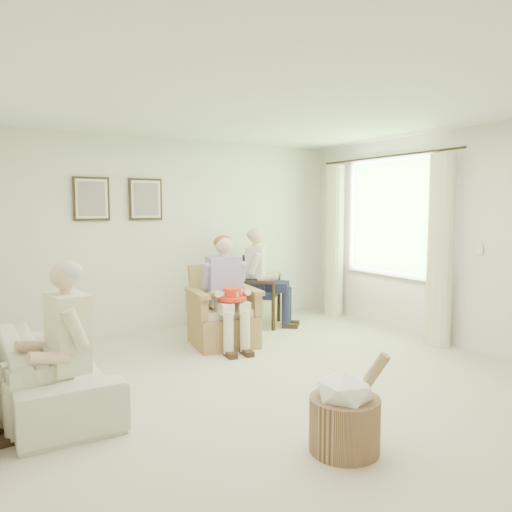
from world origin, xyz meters
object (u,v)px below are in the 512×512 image
Objects in this scene: red_hat at (232,296)px; person_sofa at (64,336)px; sofa at (53,368)px; person_wicker at (227,284)px; person_dark at (261,270)px; hatbox at (345,412)px; wood_armchair at (255,288)px; wicker_armchair at (222,320)px.

person_sofa is at bearing -151.61° from red_hat.
person_wicker is at bearing -70.75° from sofa.
person_dark is (0.90, 0.71, 0.03)m from person_wicker.
wood_armchair is at bearing 68.75° from hatbox.
sofa is 1.45× the size of person_dark.
sofa is 0.72m from person_sofa.
person_sofa is at bearing 167.25° from wood_armchair.
wood_armchair is 2.88× the size of red_hat.
wicker_armchair reaches higher than hatbox.
hatbox is (-0.49, -2.70, -0.48)m from person_wicker.
sofa is 2.12m from red_hat.
wood_armchair is at bearing 118.13° from person_sofa.
person_dark reaches higher than hatbox.
wicker_armchair reaches higher than sofa.
wood_armchair is 1.43m from red_hat.
person_dark is (0.90, 0.58, 0.48)m from wicker_armchair.
red_hat is at bearing -91.88° from person_wicker.
person_dark is (2.96, 1.43, 0.50)m from sofa.
person_dark is 1.90× the size of hatbox.
hatbox is at bearing -100.26° from red_hat.
sofa is 1.50× the size of person_wicker.
red_hat is at bearing 179.92° from wood_armchair.
person_dark is 4.12× the size of red_hat.
person_sofa reaches higher than sofa.
person_wicker is 2.79m from hatbox.
person_sofa reaches higher than wicker_armchair.
hatbox is at bearing -141.54° from sofa.
person_sofa is 1.74× the size of hatbox.
person_sofa is (-2.96, -2.01, -0.09)m from person_dark.
wicker_armchair is 0.78× the size of person_sofa.
red_hat is at bearing 110.36° from person_sofa.
hatbox is (-1.39, -3.57, -0.24)m from wood_armchair.
wicker_armchair is 0.49× the size of sofa.
person_dark is 3.58m from person_sofa.
wicker_armchair is at bearing 163.75° from person_dark.
person_dark is at bearing 44.30° from red_hat.
person_wicker is at bearing 79.79° from hatbox.
wood_armchair is 1.27m from person_wicker.
wood_armchair reaches higher than sofa.
person_wicker is (0.00, -0.13, 0.45)m from wicker_armchair.
person_dark is 3.72m from hatbox.
wood_armchair is 0.48× the size of sofa.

